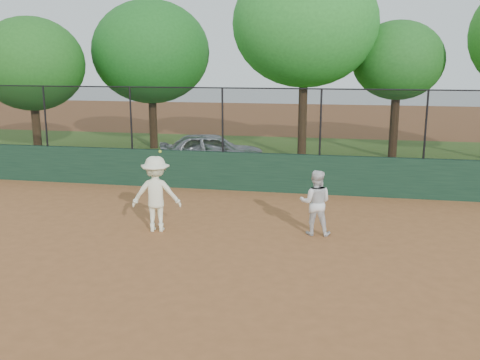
% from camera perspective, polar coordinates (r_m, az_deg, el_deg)
% --- Properties ---
extents(ground, '(80.00, 80.00, 0.00)m').
position_cam_1_polar(ground, '(11.30, -6.21, -8.20)').
color(ground, '#975A30').
rests_on(ground, ground).
extents(back_wall, '(26.00, 0.20, 1.20)m').
position_cam_1_polar(back_wall, '(16.73, -0.17, 0.93)').
color(back_wall, '#1A3926').
rests_on(back_wall, ground).
extents(grass_strip, '(36.00, 12.00, 0.01)m').
position_cam_1_polar(grass_strip, '(22.65, 2.82, 2.49)').
color(grass_strip, '#365B1C').
rests_on(grass_strip, ground).
extents(parked_car, '(4.25, 2.66, 1.35)m').
position_cam_1_polar(parked_car, '(20.21, -3.03, 3.18)').
color(parked_car, '#AFB4B9').
rests_on(parked_car, ground).
extents(player_second, '(0.75, 0.58, 1.54)m').
position_cam_1_polar(player_second, '(12.57, 8.06, -2.40)').
color(player_second, white).
rests_on(player_second, ground).
extents(player_main, '(1.28, 0.89, 2.02)m').
position_cam_1_polar(player_main, '(12.84, -8.93, -1.48)').
color(player_main, white).
rests_on(player_main, ground).
extents(fence_assembly, '(26.00, 0.06, 2.00)m').
position_cam_1_polar(fence_assembly, '(16.48, -0.27, 6.50)').
color(fence_assembly, black).
rests_on(fence_assembly, back_wall).
extents(tree_0, '(4.46, 4.06, 5.77)m').
position_cam_1_polar(tree_0, '(24.25, -21.39, 11.43)').
color(tree_0, '#482E19').
rests_on(tree_0, ground).
extents(tree_1, '(5.30, 4.81, 6.64)m').
position_cam_1_polar(tree_1, '(24.91, -9.51, 13.30)').
color(tree_1, '#3C2614').
rests_on(tree_1, ground).
extents(tree_2, '(5.73, 5.21, 7.86)m').
position_cam_1_polar(tree_2, '(21.94, 6.94, 16.18)').
color(tree_2, '#402A17').
rests_on(tree_2, ground).
extents(tree_3, '(3.67, 3.34, 5.58)m').
position_cam_1_polar(tree_3, '(22.94, 16.51, 12.09)').
color(tree_3, '#372212').
rests_on(tree_3, ground).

